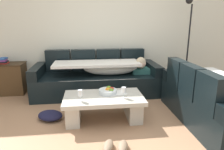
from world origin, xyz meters
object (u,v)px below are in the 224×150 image
at_px(coffee_table, 104,105).
at_px(wine_glass_near_right, 124,90).
at_px(floor_lamp, 187,38).
at_px(open_magazine, 117,93).
at_px(couch_near_window, 212,101).
at_px(fruit_bowl, 108,91).
at_px(book_stack_on_cabinet, 3,61).
at_px(crumpled_garment, 50,115).
at_px(pair_of_shoes, 115,147).
at_px(side_cabinet, 7,79).
at_px(wine_glass_near_left, 80,93).
at_px(couch_along_wall, 99,78).

bearing_deg(coffee_table, wine_glass_near_right, -20.98).
bearing_deg(floor_lamp, open_magazine, -144.62).
relative_size(couch_near_window, wine_glass_near_right, 10.79).
height_order(couch_near_window, fruit_bowl, couch_near_window).
bearing_deg(book_stack_on_cabinet, crumpled_garment, -49.96).
distance_m(wine_glass_near_right, pair_of_shoes, 0.86).
xyz_separation_m(open_magazine, book_stack_on_cabinet, (-2.15, 1.31, 0.31)).
xyz_separation_m(side_cabinet, floor_lamp, (3.81, -0.12, 0.80)).
bearing_deg(coffee_table, wine_glass_near_left, -155.49).
distance_m(floor_lamp, pair_of_shoes, 2.99).
xyz_separation_m(couch_near_window, crumpled_garment, (-2.42, 0.37, -0.27)).
bearing_deg(side_cabinet, wine_glass_near_right, -34.78).
bearing_deg(open_magazine, book_stack_on_cabinet, 137.11).
bearing_deg(coffee_table, book_stack_on_cabinet, 143.98).
relative_size(coffee_table, fruit_bowl, 4.29).
xyz_separation_m(wine_glass_near_left, pair_of_shoes, (0.41, -0.65, -0.45)).
xyz_separation_m(fruit_bowl, open_magazine, (0.14, -0.01, -0.04)).
bearing_deg(wine_glass_near_right, coffee_table, 159.02).
distance_m(coffee_table, fruit_bowl, 0.22).
bearing_deg(couch_near_window, fruit_bowl, 76.05).
relative_size(wine_glass_near_left, open_magazine, 0.59).
bearing_deg(open_magazine, fruit_bowl, 163.56).
height_order(wine_glass_near_left, pair_of_shoes, wine_glass_near_left).
bearing_deg(side_cabinet, coffee_table, -36.58).
bearing_deg(side_cabinet, open_magazine, -31.90).
xyz_separation_m(couch_along_wall, side_cabinet, (-1.89, 0.22, -0.01)).
distance_m(wine_glass_near_left, crumpled_garment, 0.70).
distance_m(coffee_table, wine_glass_near_left, 0.46).
distance_m(couch_along_wall, wine_glass_near_left, 1.39).
distance_m(book_stack_on_cabinet, floor_lamp, 3.86).
xyz_separation_m(open_magazine, crumpled_garment, (-1.05, 0.01, -0.33)).
distance_m(coffee_table, crumpled_garment, 0.85).
bearing_deg(crumpled_garment, open_magazine, -0.37).
bearing_deg(wine_glass_near_right, crumpled_garment, 169.59).
xyz_separation_m(wine_glass_near_right, side_cabinet, (-2.18, 1.52, -0.17)).
distance_m(coffee_table, open_magazine, 0.28).
relative_size(couch_along_wall, wine_glass_near_right, 15.23).
bearing_deg(coffee_table, open_magazine, 21.27).
xyz_separation_m(book_stack_on_cabinet, pair_of_shoes, (2.00, -2.21, -0.65)).
distance_m(wine_glass_near_right, open_magazine, 0.24).
bearing_deg(wine_glass_near_right, couch_near_window, -7.19).
bearing_deg(open_magazine, couch_along_wall, 90.02).
distance_m(couch_near_window, book_stack_on_cabinet, 3.92).
relative_size(couch_along_wall, coffee_table, 2.11).
distance_m(couch_along_wall, pair_of_shoes, 2.01).
height_order(couch_along_wall, coffee_table, couch_along_wall).
height_order(couch_along_wall, couch_near_window, same).
distance_m(fruit_bowl, floor_lamp, 2.29).
relative_size(pair_of_shoes, crumpled_garment, 0.89).
distance_m(coffee_table, floor_lamp, 2.47).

